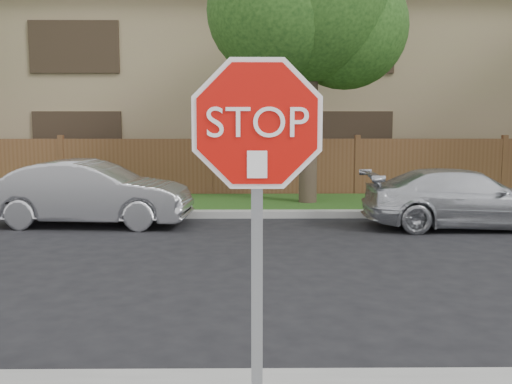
{
  "coord_description": "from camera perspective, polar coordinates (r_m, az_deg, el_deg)",
  "views": [
    {
      "loc": [
        1.09,
        -4.77,
        2.19
      ],
      "look_at": [
        1.13,
        -0.9,
        1.7
      ],
      "focal_mm": 42.0,
      "sensor_mm": 36.0,
      "label": 1
    }
  ],
  "objects": [
    {
      "name": "apartment_building",
      "position": [
        21.84,
        -3.5,
        10.68
      ],
      "size": [
        35.2,
        9.2,
        7.2
      ],
      "color": "#9C8A61",
      "rests_on": "ground"
    },
    {
      "name": "sedan_left",
      "position": [
        12.54,
        -15.48,
        -0.1
      ],
      "size": [
        4.09,
        1.68,
        1.32
      ],
      "primitive_type": "imported",
      "rotation": [
        0.0,
        0.0,
        1.5
      ],
      "color": "#A5A5A9",
      "rests_on": "ground"
    },
    {
      "name": "grass_strip",
      "position": [
        14.77,
        -4.81,
        -1.14
      ],
      "size": [
        70.0,
        3.0,
        0.12
      ],
      "primitive_type": "cube",
      "color": "#1E4714",
      "rests_on": "ground"
    },
    {
      "name": "ground",
      "position": [
        5.36,
        -12.86,
        -17.08
      ],
      "size": [
        90.0,
        90.0,
        0.0
      ],
      "primitive_type": "plane",
      "color": "black",
      "rests_on": "ground"
    },
    {
      "name": "far_curb",
      "position": [
        13.14,
        -5.34,
        -2.11
      ],
      "size": [
        70.0,
        0.3,
        0.15
      ],
      "primitive_type": "cube",
      "color": "gray",
      "rests_on": "ground"
    },
    {
      "name": "sedan_right",
      "position": [
        12.52,
        19.29,
        -0.6
      ],
      "size": [
        4.02,
        1.66,
        1.16
      ],
      "primitive_type": "imported",
      "rotation": [
        0.0,
        0.0,
        1.56
      ],
      "color": "silver",
      "rests_on": "ground"
    },
    {
      "name": "stop_sign",
      "position": [
        3.31,
        0.1,
        0.97
      ],
      "size": [
        1.01,
        0.13,
        2.55
      ],
      "color": "gray",
      "rests_on": "sidewalk_near"
    },
    {
      "name": "fence",
      "position": [
        16.27,
        -4.42,
        2.26
      ],
      "size": [
        70.0,
        0.12,
        1.6
      ],
      "primitive_type": "cube",
      "color": "brown",
      "rests_on": "ground"
    },
    {
      "name": "tree_mid",
      "position": [
        14.66,
        5.27,
        17.7
      ],
      "size": [
        4.8,
        3.9,
        7.35
      ],
      "color": "#382B21",
      "rests_on": "ground"
    }
  ]
}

